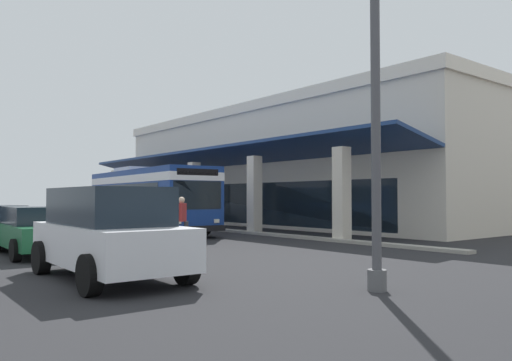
{
  "coord_description": "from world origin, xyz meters",
  "views": [
    {
      "loc": [
        23.21,
        -12.52,
        1.76
      ],
      "look_at": [
        3.85,
        2.84,
        2.59
      ],
      "focal_mm": 35.1,
      "sensor_mm": 36.0,
      "label": 1
    }
  ],
  "objects_px": {
    "parked_sedan_green": "(37,230)",
    "pedestrian": "(181,218)",
    "potted_palm": "(183,212)",
    "parked_suv_white": "(109,232)",
    "lot_light_pole": "(375,47)",
    "transit_bus": "(148,195)"
  },
  "relations": [
    {
      "from": "parked_suv_white",
      "to": "lot_light_pole",
      "type": "bearing_deg",
      "value": 37.44
    },
    {
      "from": "parked_sedan_green",
      "to": "pedestrian",
      "type": "distance_m",
      "value": 4.95
    },
    {
      "from": "transit_bus",
      "to": "lot_light_pole",
      "type": "relative_size",
      "value": 1.31
    },
    {
      "from": "parked_suv_white",
      "to": "lot_light_pole",
      "type": "relative_size",
      "value": 0.56
    },
    {
      "from": "lot_light_pole",
      "to": "parked_suv_white",
      "type": "bearing_deg",
      "value": -142.56
    },
    {
      "from": "parked_suv_white",
      "to": "pedestrian",
      "type": "relative_size",
      "value": 2.72
    },
    {
      "from": "transit_bus",
      "to": "lot_light_pole",
      "type": "xyz_separation_m",
      "value": [
        17.44,
        -3.85,
        2.79
      ]
    },
    {
      "from": "pedestrian",
      "to": "potted_palm",
      "type": "xyz_separation_m",
      "value": [
        -12.25,
        7.18,
        -0.19
      ]
    },
    {
      "from": "parked_suv_white",
      "to": "transit_bus",
      "type": "bearing_deg",
      "value": 150.68
    },
    {
      "from": "parked_sedan_green",
      "to": "parked_suv_white",
      "type": "bearing_deg",
      "value": -0.48
    },
    {
      "from": "parked_sedan_green",
      "to": "pedestrian",
      "type": "relative_size",
      "value": 2.5
    },
    {
      "from": "transit_bus",
      "to": "parked_suv_white",
      "type": "relative_size",
      "value": 2.35
    },
    {
      "from": "transit_bus",
      "to": "pedestrian",
      "type": "height_order",
      "value": "transit_bus"
    },
    {
      "from": "transit_bus",
      "to": "potted_palm",
      "type": "height_order",
      "value": "transit_bus"
    },
    {
      "from": "parked_suv_white",
      "to": "pedestrian",
      "type": "xyz_separation_m",
      "value": [
        -5.53,
        4.98,
        -0.01
      ]
    },
    {
      "from": "parked_sedan_green",
      "to": "potted_palm",
      "type": "bearing_deg",
      "value": 134.69
    },
    {
      "from": "parked_suv_white",
      "to": "pedestrian",
      "type": "distance_m",
      "value": 7.44
    },
    {
      "from": "parked_sedan_green",
      "to": "pedestrian",
      "type": "bearing_deg",
      "value": 86.95
    },
    {
      "from": "parked_sedan_green",
      "to": "pedestrian",
      "type": "xyz_separation_m",
      "value": [
        0.26,
        4.93,
        0.26
      ]
    },
    {
      "from": "potted_palm",
      "to": "lot_light_pole",
      "type": "relative_size",
      "value": 0.33
    },
    {
      "from": "parked_suv_white",
      "to": "pedestrian",
      "type": "bearing_deg",
      "value": 137.98
    },
    {
      "from": "pedestrian",
      "to": "potted_palm",
      "type": "relative_size",
      "value": 0.61
    }
  ]
}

